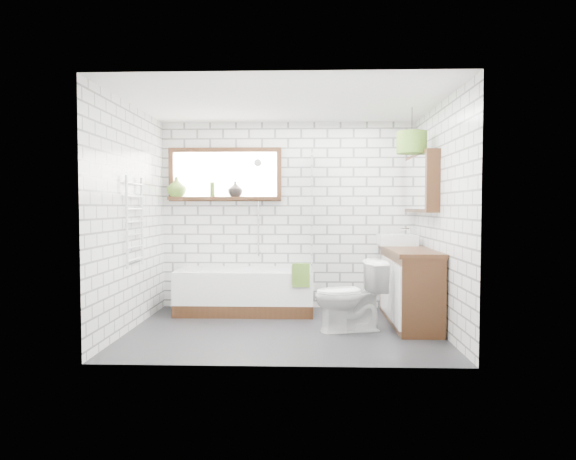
{
  "coord_description": "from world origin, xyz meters",
  "views": [
    {
      "loc": [
        0.24,
        -5.62,
        1.36
      ],
      "look_at": [
        0.03,
        0.25,
        1.1
      ],
      "focal_mm": 32.0,
      "sensor_mm": 36.0,
      "label": 1
    }
  ],
  "objects_px": {
    "vanity": "(409,286)",
    "bathtub": "(246,291)",
    "pendant": "(412,143)",
    "basin": "(397,240)",
    "toilet": "(350,296)"
  },
  "relations": [
    {
      "from": "pendant",
      "to": "bathtub",
      "type": "bearing_deg",
      "value": 163.3
    },
    {
      "from": "basin",
      "to": "toilet",
      "type": "xyz_separation_m",
      "value": [
        -0.67,
        -0.9,
        -0.56
      ]
    },
    {
      "from": "bathtub",
      "to": "pendant",
      "type": "height_order",
      "value": "pendant"
    },
    {
      "from": "vanity",
      "to": "basin",
      "type": "height_order",
      "value": "basin"
    },
    {
      "from": "vanity",
      "to": "basin",
      "type": "distance_m",
      "value": 0.72
    },
    {
      "from": "bathtub",
      "to": "pendant",
      "type": "relative_size",
      "value": 5.06
    },
    {
      "from": "vanity",
      "to": "bathtub",
      "type": "bearing_deg",
      "value": 164.93
    },
    {
      "from": "bathtub",
      "to": "basin",
      "type": "distance_m",
      "value": 2.04
    },
    {
      "from": "vanity",
      "to": "toilet",
      "type": "distance_m",
      "value": 0.83
    },
    {
      "from": "bathtub",
      "to": "vanity",
      "type": "relative_size",
      "value": 1.13
    },
    {
      "from": "bathtub",
      "to": "pendant",
      "type": "xyz_separation_m",
      "value": [
        1.99,
        -0.6,
        1.82
      ]
    },
    {
      "from": "vanity",
      "to": "toilet",
      "type": "height_order",
      "value": "vanity"
    },
    {
      "from": "bathtub",
      "to": "vanity",
      "type": "xyz_separation_m",
      "value": [
        1.99,
        -0.54,
        0.16
      ]
    },
    {
      "from": "toilet",
      "to": "bathtub",
      "type": "bearing_deg",
      "value": -137.98
    },
    {
      "from": "toilet",
      "to": "pendant",
      "type": "xyz_separation_m",
      "value": [
        0.73,
        0.34,
        1.71
      ]
    }
  ]
}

